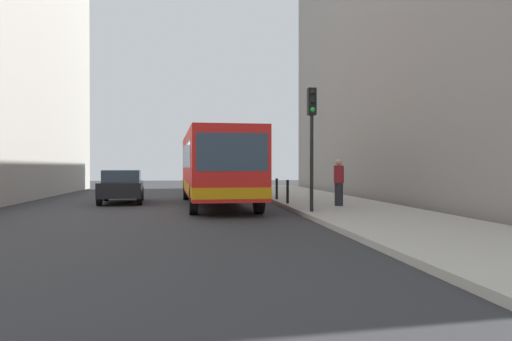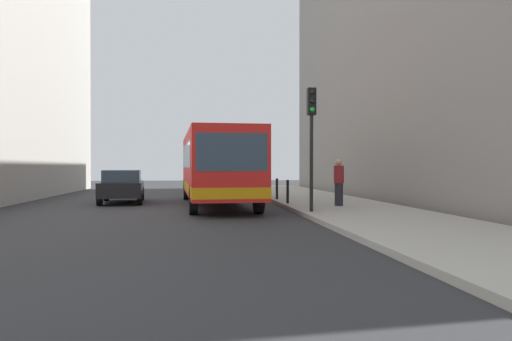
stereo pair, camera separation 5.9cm
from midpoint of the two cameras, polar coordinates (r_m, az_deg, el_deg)
ground_plane at (r=18.20m, az=-6.29°, el=-4.72°), size 80.00×80.00×0.00m
sidewalk at (r=19.08m, az=10.19°, el=-4.26°), size 4.40×40.00×0.15m
building_right at (r=26.04m, az=20.80°, el=15.87°), size 7.00×32.00×17.15m
bus at (r=20.89m, az=-4.77°, el=0.69°), size 3.00×11.12×3.00m
car_beside_bus at (r=23.03m, az=-15.39°, el=-1.69°), size 2.13×4.52×1.48m
traffic_light at (r=16.43m, az=6.39°, el=5.22°), size 0.28×0.33×4.10m
bollard_near at (r=19.91m, az=3.61°, el=-2.47°), size 0.11×0.11×0.95m
bollard_mid at (r=22.43m, az=2.35°, el=-2.14°), size 0.11×0.11×0.95m
pedestrian_near_signal at (r=18.91m, az=9.51°, el=-1.38°), size 0.38×0.38×1.77m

